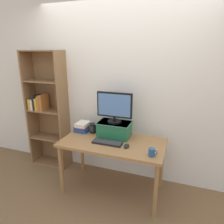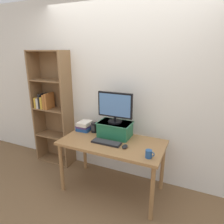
% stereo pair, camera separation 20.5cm
% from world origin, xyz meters
% --- Properties ---
extents(ground_plane, '(12.00, 12.00, 0.00)m').
position_xyz_m(ground_plane, '(0.00, 0.00, 0.00)').
color(ground_plane, brown).
extents(back_wall, '(7.00, 0.08, 2.60)m').
position_xyz_m(back_wall, '(0.00, 0.48, 1.30)').
color(back_wall, silver).
rests_on(back_wall, ground_plane).
extents(desk, '(1.33, 0.69, 0.73)m').
position_xyz_m(desk, '(0.00, 0.00, 0.65)').
color(desk, '#9E7042').
rests_on(desk, ground_plane).
extents(bookshelf_unit, '(0.64, 0.28, 1.87)m').
position_xyz_m(bookshelf_unit, '(-1.23, 0.33, 0.95)').
color(bookshelf_unit, olive).
rests_on(bookshelf_unit, ground_plane).
extents(riser_box, '(0.45, 0.29, 0.20)m').
position_xyz_m(riser_box, '(-0.03, 0.16, 0.84)').
color(riser_box, '#1E6642').
rests_on(riser_box, desk).
extents(computer_monitor, '(0.48, 0.19, 0.41)m').
position_xyz_m(computer_monitor, '(-0.03, 0.16, 1.15)').
color(computer_monitor, black).
rests_on(computer_monitor, riser_box).
extents(keyboard, '(0.38, 0.13, 0.02)m').
position_xyz_m(keyboard, '(-0.04, -0.08, 0.74)').
color(keyboard, black).
rests_on(keyboard, desk).
extents(computer_mouse, '(0.06, 0.10, 0.04)m').
position_xyz_m(computer_mouse, '(0.21, -0.10, 0.75)').
color(computer_mouse, black).
rests_on(computer_mouse, desk).
extents(book_stack, '(0.19, 0.22, 0.14)m').
position_xyz_m(book_stack, '(-0.53, 0.18, 0.80)').
color(book_stack, navy).
rests_on(book_stack, desk).
extents(coffee_mug, '(0.10, 0.07, 0.09)m').
position_xyz_m(coffee_mug, '(0.54, -0.21, 0.78)').
color(coffee_mug, '#234C84').
rests_on(coffee_mug, desk).
extents(desk_speaker, '(0.10, 0.10, 0.14)m').
position_xyz_m(desk_speaker, '(-0.36, 0.18, 0.80)').
color(desk_speaker, black).
rests_on(desk_speaker, desk).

